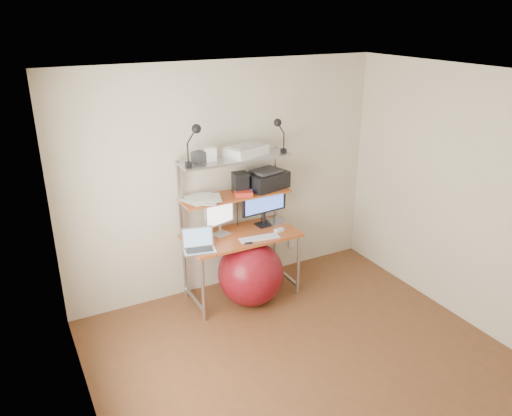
{
  "coord_description": "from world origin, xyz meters",
  "views": [
    {
      "loc": [
        -2.11,
        -2.87,
        2.96
      ],
      "look_at": [
        0.02,
        1.15,
        1.14
      ],
      "focal_mm": 35.0,
      "sensor_mm": 36.0,
      "label": 1
    }
  ],
  "objects_px": {
    "monitor_silver": "(220,215)",
    "exercise_ball": "(251,273)",
    "printer": "(267,179)",
    "monitor_black": "(264,201)",
    "laptop": "(199,245)"
  },
  "relations": [
    {
      "from": "printer",
      "to": "monitor_black",
      "type": "bearing_deg",
      "value": -160.18
    },
    {
      "from": "printer",
      "to": "exercise_ball",
      "type": "relative_size",
      "value": 0.7
    },
    {
      "from": "exercise_ball",
      "to": "printer",
      "type": "bearing_deg",
      "value": 41.45
    },
    {
      "from": "monitor_black",
      "to": "laptop",
      "type": "height_order",
      "value": "monitor_black"
    },
    {
      "from": "monitor_black",
      "to": "exercise_ball",
      "type": "relative_size",
      "value": 0.79
    },
    {
      "from": "monitor_black",
      "to": "printer",
      "type": "distance_m",
      "value": 0.24
    },
    {
      "from": "monitor_silver",
      "to": "printer",
      "type": "relative_size",
      "value": 0.86
    },
    {
      "from": "monitor_black",
      "to": "laptop",
      "type": "xyz_separation_m",
      "value": [
        -0.87,
        -0.24,
        -0.23
      ]
    },
    {
      "from": "monitor_silver",
      "to": "printer",
      "type": "distance_m",
      "value": 0.65
    },
    {
      "from": "printer",
      "to": "exercise_ball",
      "type": "height_order",
      "value": "printer"
    },
    {
      "from": "monitor_black",
      "to": "printer",
      "type": "xyz_separation_m",
      "value": [
        0.04,
        0.03,
        0.23
      ]
    },
    {
      "from": "monitor_silver",
      "to": "exercise_ball",
      "type": "height_order",
      "value": "monitor_silver"
    },
    {
      "from": "laptop",
      "to": "exercise_ball",
      "type": "relative_size",
      "value": 0.51
    },
    {
      "from": "printer",
      "to": "exercise_ball",
      "type": "distance_m",
      "value": 1.02
    },
    {
      "from": "monitor_silver",
      "to": "printer",
      "type": "bearing_deg",
      "value": -12.34
    }
  ]
}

